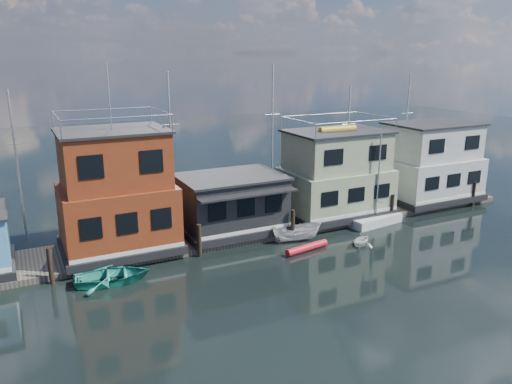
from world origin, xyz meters
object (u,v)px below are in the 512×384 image
houseboat_white (430,163)px  dinghy_white (361,240)px  houseboat_red (117,194)px  dinghy_teal (113,275)px  motorboat (297,232)px  day_sailer (376,219)px  red_kayak (307,248)px  houseboat_dark (231,203)px  houseboat_green (336,175)px

houseboat_white → dinghy_white: bearing=-153.2°
houseboat_red → dinghy_teal: bearing=-107.4°
motorboat → day_sailer: bearing=-69.1°
houseboat_white → day_sailer: size_ratio=1.19×
houseboat_red → red_kayak: houseboat_red is taller
houseboat_red → houseboat_dark: (8.00, -0.02, -1.69)m
dinghy_white → dinghy_teal: bearing=61.8°
red_kayak → day_sailer: size_ratio=0.48×
houseboat_dark → houseboat_white: 19.03m
houseboat_green → dinghy_teal: bearing=-167.0°
dinghy_white → houseboat_red: bearing=46.3°
houseboat_green → day_sailer: 4.64m
houseboat_green → day_sailer: size_ratio=1.19×
houseboat_red → houseboat_dark: houseboat_red is taller
dinghy_teal → motorboat: motorboat is taller
houseboat_green → houseboat_red: bearing=-180.0°
houseboat_red → day_sailer: bearing=-8.5°
dinghy_teal → motorboat: 12.94m
motorboat → dinghy_white: size_ratio=1.87×
dinghy_teal → houseboat_red: bearing=-9.8°
red_kayak → houseboat_red: bearing=145.8°
dinghy_teal → dinghy_white: (16.39, -1.79, 0.04)m
houseboat_red → dinghy_white: 16.62m
day_sailer → motorboat: bearing=175.4°
red_kayak → day_sailer: bearing=6.8°
dinghy_white → houseboat_dark: bearing=27.7°
dinghy_teal → houseboat_dark: bearing=-58.1°
dinghy_teal → red_kayak: dinghy_teal is taller
motorboat → dinghy_white: 4.46m
houseboat_red → motorboat: houseboat_red is taller
red_kayak → dinghy_teal: bearing=166.2°
motorboat → houseboat_red: bearing=92.1°
houseboat_green → dinghy_teal: size_ratio=1.94×
dinghy_teal → motorboat: bearing=-78.0°
motorboat → houseboat_dark: bearing=65.8°
houseboat_white → day_sailer: bearing=-160.7°
motorboat → dinghy_white: motorboat is taller
houseboat_white → houseboat_red: bearing=-180.0°
houseboat_dark → day_sailer: 11.44m
houseboat_red → dinghy_teal: 5.75m
houseboat_green → dinghy_white: (-1.94, -6.02, -3.06)m
houseboat_white → red_kayak: (-15.75, -5.11, -3.29)m
red_kayak → motorboat: 1.95m
houseboat_white → dinghy_white: 13.71m
red_kayak → houseboat_green: bearing=31.9°
houseboat_dark → dinghy_white: (7.06, -6.00, -1.93)m
motorboat → houseboat_white: bearing=-60.4°
dinghy_white → day_sailer: bearing=-72.3°
day_sailer → dinghy_teal: bearing=176.2°
houseboat_red → red_kayak: bearing=-24.4°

